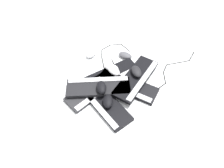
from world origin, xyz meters
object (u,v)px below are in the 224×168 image
object	(u,v)px
mouse_0	(92,54)
mouse_3	(125,55)
keyboard_4	(98,87)
mouse_4	(145,68)
keyboard_2	(104,103)
keyboard_5	(136,78)
keyboard_0	(111,76)
mouse_2	(112,68)
mouse_7	(101,87)
mouse_6	(136,71)
mouse_5	(108,101)
mouse_1	(114,71)
keyboard_1	(95,89)
keyboard_3	(127,85)

from	to	relation	value
mouse_0	mouse_3	world-z (taller)	same
keyboard_4	mouse_0	bearing A→B (deg)	18.48
mouse_4	keyboard_4	bearing A→B (deg)	167.65
keyboard_2	keyboard_5	xyz separation A→B (m)	(0.22, -0.20, 0.03)
keyboard_4	mouse_0	world-z (taller)	keyboard_4
keyboard_0	mouse_2	size ratio (longest dim) A/B	3.97
mouse_0	mouse_7	world-z (taller)	mouse_7
keyboard_2	mouse_6	xyz separation A→B (m)	(0.25, -0.20, 0.07)
mouse_4	mouse_7	bearing A→B (deg)	173.42
keyboard_0	mouse_0	world-z (taller)	mouse_0
mouse_4	mouse_5	size ratio (longest dim) A/B	1.00
mouse_7	mouse_0	bearing A→B (deg)	-174.45
mouse_3	mouse_5	world-z (taller)	mouse_5
keyboard_4	mouse_1	xyz separation A→B (m)	(0.16, -0.09, 0.01)
keyboard_1	mouse_0	bearing A→B (deg)	14.55
mouse_2	mouse_6	world-z (taller)	mouse_6
mouse_0	mouse_2	world-z (taller)	mouse_2
keyboard_1	keyboard_5	xyz separation A→B (m)	(0.11, -0.28, 0.03)
keyboard_4	mouse_5	xyz separation A→B (m)	(-0.12, -0.08, 0.01)
keyboard_2	mouse_4	xyz separation A→B (m)	(0.35, -0.26, 0.01)
keyboard_5	mouse_1	distance (m)	0.17
keyboard_5	mouse_3	size ratio (longest dim) A/B	4.20
keyboard_1	mouse_5	xyz separation A→B (m)	(-0.12, -0.11, 0.04)
keyboard_2	mouse_1	xyz separation A→B (m)	(0.27, -0.03, 0.04)
keyboard_4	mouse_4	distance (m)	0.40
mouse_3	mouse_5	size ratio (longest dim) A/B	1.00
keyboard_2	keyboard_3	world-z (taller)	same
keyboard_1	mouse_2	bearing A→B (deg)	-27.30
mouse_3	mouse_7	size ratio (longest dim) A/B	1.00
mouse_7	keyboard_0	bearing A→B (deg)	151.68
keyboard_0	mouse_0	xyz separation A→B (m)	(0.21, 0.18, 0.01)
keyboard_5	mouse_6	world-z (taller)	mouse_6
keyboard_4	mouse_6	size ratio (longest dim) A/B	4.18
mouse_2	mouse_6	xyz separation A→B (m)	(-0.04, -0.18, 0.03)
mouse_0	mouse_5	world-z (taller)	mouse_5
mouse_3	mouse_7	xyz separation A→B (m)	(-0.39, 0.13, 0.06)
mouse_2	mouse_3	world-z (taller)	mouse_2
mouse_0	keyboard_4	bearing A→B (deg)	-136.32
keyboard_4	mouse_7	world-z (taller)	mouse_7
keyboard_0	mouse_4	bearing A→B (deg)	-66.84
keyboard_5	mouse_2	xyz separation A→B (m)	(0.08, 0.19, 0.01)
mouse_0	mouse_4	xyz separation A→B (m)	(-0.10, -0.43, 0.00)
mouse_0	mouse_7	size ratio (longest dim) A/B	1.00
keyboard_1	keyboard_4	distance (m)	0.04
keyboard_3	mouse_0	distance (m)	0.42
keyboard_3	mouse_5	world-z (taller)	mouse_5
keyboard_2	mouse_6	size ratio (longest dim) A/B	3.80
keyboard_2	mouse_6	distance (m)	0.33
keyboard_0	keyboard_1	xyz separation A→B (m)	(-0.14, 0.09, 0.00)
keyboard_1	keyboard_4	bearing A→B (deg)	-95.95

